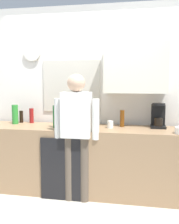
{
  "coord_description": "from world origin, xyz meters",
  "views": [
    {
      "loc": [
        0.74,
        -3.07,
        1.5
      ],
      "look_at": [
        0.12,
        0.25,
        1.11
      ],
      "focal_mm": 41.44,
      "sensor_mm": 36.0,
      "label": 1
    }
  ],
  "objects": [
    {
      "name": "kitchen_counter",
      "position": [
        0.0,
        0.3,
        0.45
      ],
      "size": [
        3.0,
        0.64,
        0.89
      ],
      "primitive_type": "cube",
      "color": "#937251",
      "rests_on": "ground_plane"
    },
    {
      "name": "potted_plant",
      "position": [
        -0.18,
        0.1,
        1.02
      ],
      "size": [
        0.15,
        0.15,
        0.23
      ],
      "color": "#9E5638",
      "rests_on": "kitchen_counter"
    },
    {
      "name": "ground_plane",
      "position": [
        0.0,
        0.0,
        0.0
      ],
      "size": [
        8.0,
        8.0,
        0.0
      ],
      "primitive_type": "plane",
      "color": "beige"
    },
    {
      "name": "bottle_red_vinegar",
      "position": [
        -0.82,
        0.53,
        1.0
      ],
      "size": [
        0.06,
        0.06,
        0.22
      ],
      "primitive_type": "cylinder",
      "color": "maroon",
      "rests_on": "kitchen_counter"
    },
    {
      "name": "person_at_sink",
      "position": [
        0.0,
        0.0,
        0.95
      ],
      "size": [
        0.57,
        0.22,
        1.6
      ],
      "rotation": [
        0.0,
        0.0,
        0.09
      ],
      "color": "brown",
      "rests_on": "ground_plane"
    },
    {
      "name": "back_wall_assembly",
      "position": [
        0.09,
        0.7,
        1.35
      ],
      "size": [
        4.6,
        0.42,
        2.6
      ],
      "color": "white",
      "rests_on": "ground_plane"
    },
    {
      "name": "bottle_amber_beer",
      "position": [
        0.53,
        0.44,
        1.01
      ],
      "size": [
        0.06,
        0.06,
        0.23
      ],
      "primitive_type": "cylinder",
      "color": "brown",
      "rests_on": "kitchen_counter"
    },
    {
      "name": "cup_white_mug",
      "position": [
        0.39,
        0.32,
        0.94
      ],
      "size": [
        0.08,
        0.08,
        0.09
      ],
      "primitive_type": "cylinder",
      "color": "white",
      "rests_on": "kitchen_counter"
    },
    {
      "name": "coffee_maker",
      "position": [
        1.01,
        0.47,
        1.04
      ],
      "size": [
        0.2,
        0.2,
        0.33
      ],
      "color": "black",
      "rests_on": "kitchen_counter"
    },
    {
      "name": "bottle_dark_sauce",
      "position": [
        -0.99,
        0.54,
        0.98
      ],
      "size": [
        0.06,
        0.06,
        0.18
      ],
      "primitive_type": "cylinder",
      "color": "black",
      "rests_on": "kitchen_counter"
    },
    {
      "name": "bottle_clear_soda",
      "position": [
        -1.02,
        0.41,
        1.03
      ],
      "size": [
        0.09,
        0.09,
        0.28
      ],
      "primitive_type": "cylinder",
      "color": "#2D8C33",
      "rests_on": "kitchen_counter"
    },
    {
      "name": "bottle_green_wine",
      "position": [
        -0.34,
        0.21,
        1.04
      ],
      "size": [
        0.07,
        0.07,
        0.3
      ],
      "primitive_type": "cylinder",
      "color": "#195923",
      "rests_on": "kitchen_counter"
    },
    {
      "name": "dishwasher_panel",
      "position": [
        -0.18,
        -0.03,
        0.4
      ],
      "size": [
        0.56,
        0.02,
        0.8
      ],
      "primitive_type": "cube",
      "color": "black",
      "rests_on": "ground_plane"
    },
    {
      "name": "bottle_olive_oil",
      "position": [
        0.09,
        0.38,
        1.02
      ],
      "size": [
        0.06,
        0.06,
        0.25
      ],
      "primitive_type": "cylinder",
      "color": "olive",
      "rests_on": "kitchen_counter"
    }
  ]
}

